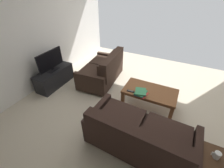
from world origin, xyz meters
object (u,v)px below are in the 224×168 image
(sofa_main, at_px, (138,136))
(tv_stand, at_px, (55,77))
(flat_tv, at_px, (50,61))
(coffee_table, at_px, (150,93))
(end_table, at_px, (217,165))
(tv_remote, at_px, (131,91))
(coffee_mug, at_px, (217,155))
(book_stack, at_px, (141,93))
(loveseat_near, at_px, (103,70))

(sofa_main, relative_size, tv_stand, 1.63)
(flat_tv, bearing_deg, coffee_table, -174.24)
(coffee_table, xyz_separation_m, flat_tv, (2.54, 0.26, 0.33))
(end_table, distance_m, flat_tv, 3.85)
(end_table, distance_m, tv_remote, 1.82)
(tv_stand, bearing_deg, flat_tv, -116.95)
(coffee_table, relative_size, end_table, 2.07)
(coffee_mug, bearing_deg, sofa_main, -0.07)
(coffee_table, distance_m, book_stack, 0.29)
(sofa_main, distance_m, end_table, 1.08)
(tv_stand, bearing_deg, loveseat_near, -146.72)
(loveseat_near, xyz_separation_m, book_stack, (-1.28, 0.69, 0.16))
(end_table, height_order, flat_tv, flat_tv)
(tv_remote, bearing_deg, tv_stand, 0.90)
(coffee_mug, xyz_separation_m, tv_remote, (1.50, -0.90, -0.10))
(book_stack, bearing_deg, end_table, 144.78)
(flat_tv, relative_size, coffee_mug, 7.74)
(flat_tv, bearing_deg, coffee_mug, 166.77)
(loveseat_near, distance_m, coffee_table, 1.51)
(tv_remote, bearing_deg, sofa_main, 118.12)
(book_stack, bearing_deg, loveseat_near, -28.48)
(tv_stand, relative_size, book_stack, 3.59)
(book_stack, bearing_deg, tv_stand, 0.96)
(end_table, xyz_separation_m, book_stack, (1.34, -0.94, 0.07))
(loveseat_near, bearing_deg, sofa_main, 134.01)
(sofa_main, bearing_deg, loveseat_near, -45.99)
(end_table, height_order, coffee_mug, coffee_mug)
(tv_stand, bearing_deg, coffee_table, -174.22)
(sofa_main, xyz_separation_m, coffee_table, (0.12, -1.12, 0.05))
(sofa_main, height_order, end_table, sofa_main)
(tv_stand, height_order, coffee_mug, coffee_mug)
(flat_tv, distance_m, coffee_mug, 3.79)
(tv_stand, bearing_deg, tv_remote, -179.10)
(coffee_table, distance_m, tv_stand, 2.56)
(loveseat_near, xyz_separation_m, end_table, (-2.62, 1.64, 0.09))
(end_table, height_order, tv_stand, end_table)
(end_table, bearing_deg, tv_remote, -31.15)
(coffee_table, xyz_separation_m, book_stack, (0.15, 0.22, 0.11))
(book_stack, height_order, tv_remote, book_stack)
(tv_remote, bearing_deg, coffee_table, -148.50)
(tv_stand, distance_m, tv_remote, 2.20)
(tv_stand, xyz_separation_m, tv_remote, (-2.18, -0.03, 0.25))
(flat_tv, xyz_separation_m, book_stack, (-2.40, -0.04, -0.22))
(book_stack, distance_m, tv_remote, 0.22)
(sofa_main, height_order, loveseat_near, loveseat_near)
(tv_remote, bearing_deg, loveseat_near, -33.34)
(loveseat_near, height_order, tv_stand, loveseat_near)
(coffee_table, distance_m, coffee_mug, 1.61)
(end_table, relative_size, coffee_mug, 5.32)
(coffee_table, bearing_deg, end_table, 135.65)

